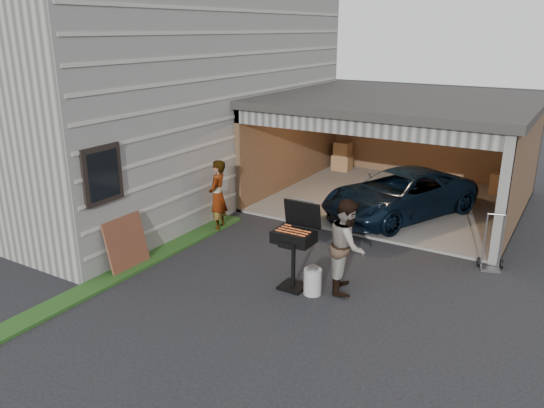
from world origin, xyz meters
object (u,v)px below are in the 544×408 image
(woman, at_px, (218,196))
(propane_tank, at_px, (313,282))
(plywood_panel, at_px, (126,244))
(minivan, at_px, (399,196))
(hand_truck, at_px, (491,258))
(bbq_grill, at_px, (295,239))
(man, at_px, (347,246))

(woman, height_order, propane_tank, woman)
(plywood_panel, bearing_deg, minivan, 57.33)
(woman, relative_size, plywood_panel, 1.57)
(minivan, relative_size, hand_truck, 3.60)
(propane_tank, bearing_deg, minivan, 90.02)
(propane_tank, bearing_deg, bbq_grill, 171.66)
(minivan, relative_size, man, 2.41)
(woman, bearing_deg, minivan, 114.45)
(bbq_grill, bearing_deg, man, 26.44)
(man, xyz_separation_m, bbq_grill, (-0.85, -0.42, 0.09))
(woman, bearing_deg, man, 55.16)
(bbq_grill, bearing_deg, plywood_panel, -162.44)
(minivan, distance_m, bbq_grill, 4.70)
(man, bearing_deg, bbq_grill, 95.34)
(minivan, bearing_deg, hand_truck, -12.71)
(propane_tank, relative_size, hand_truck, 0.42)
(man, xyz_separation_m, propane_tank, (-0.44, -0.48, -0.63))
(man, bearing_deg, woman, 50.93)
(minivan, relative_size, propane_tank, 8.59)
(hand_truck, bearing_deg, propane_tank, -148.87)
(minivan, relative_size, bbq_grill, 2.60)
(plywood_panel, distance_m, hand_truck, 7.28)
(woman, xyz_separation_m, hand_truck, (5.98, 1.07, -0.63))
(propane_tank, xyz_separation_m, hand_truck, (2.56, 2.80, -0.02))
(woman, xyz_separation_m, propane_tank, (3.41, -1.73, -0.61))
(minivan, relative_size, plywood_panel, 3.87)
(woman, relative_size, hand_truck, 1.46)
(propane_tank, xyz_separation_m, plywood_panel, (-3.65, -0.96, 0.29))
(hand_truck, bearing_deg, woman, 173.76)
(minivan, xyz_separation_m, man, (0.44, -4.25, 0.29))
(propane_tank, bearing_deg, woman, 153.11)
(minivan, height_order, plywood_panel, minivan)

